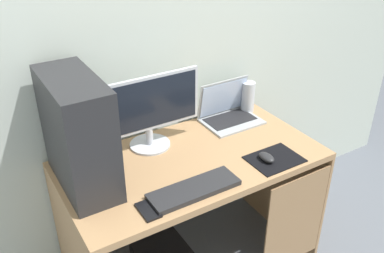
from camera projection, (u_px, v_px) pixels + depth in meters
wall_back at (153, 32)px, 2.14m from camera, size 4.00×0.05×2.60m
desk at (196, 184)px, 2.19m from camera, size 1.30×0.69×0.76m
pc_tower at (78, 133)px, 1.82m from camera, size 0.21×0.47×0.51m
monitor at (149, 111)px, 2.11m from camera, size 0.56×0.21×0.39m
laptop at (229, 113)px, 2.44m from camera, size 0.32×0.24×0.23m
speaker at (248, 97)px, 2.52m from camera, size 0.08×0.08×0.19m
keyboard at (194, 189)px, 1.87m from camera, size 0.42×0.14×0.02m
mousepad at (275, 159)px, 2.10m from camera, size 0.26×0.20×0.00m
mouse_left at (267, 157)px, 2.08m from camera, size 0.06×0.10×0.03m
cell_phone at (148, 210)px, 1.76m from camera, size 0.07×0.13×0.01m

